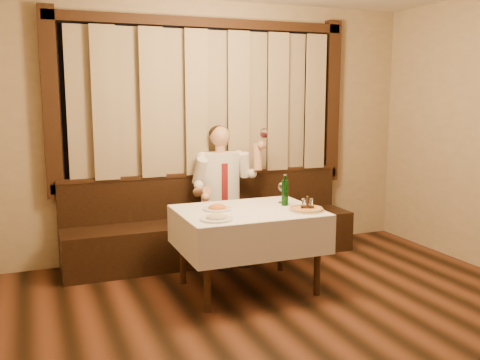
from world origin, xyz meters
name	(u,v)px	position (x,y,z in m)	size (l,w,h in m)	color
room	(285,134)	(0.00, 0.97, 1.50)	(5.01, 6.01, 2.81)	black
banquette	(212,231)	(0.00, 2.72, 0.31)	(3.20, 0.61, 0.94)	black
dining_table	(248,221)	(0.00, 1.70, 0.65)	(1.27, 0.97, 0.76)	black
pizza	(306,209)	(0.47, 1.46, 0.77)	(0.33, 0.33, 0.03)	white
pasta_red	(217,206)	(-0.26, 1.80, 0.79)	(0.27, 0.27, 0.09)	white
pasta_cream	(216,215)	(-0.40, 1.43, 0.79)	(0.28, 0.28, 0.10)	white
green_bottle	(285,192)	(0.40, 1.75, 0.88)	(0.06, 0.06, 0.30)	#0E4310
table_wine_glass	(282,188)	(0.42, 1.87, 0.90)	(0.08, 0.08, 0.20)	white
cruet_caddy	(307,205)	(0.49, 1.49, 0.80)	(0.13, 0.10, 0.13)	black
seated_man	(223,184)	(0.10, 2.63, 0.84)	(0.82, 0.61, 1.46)	black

